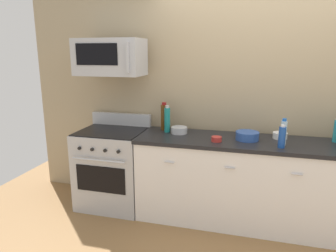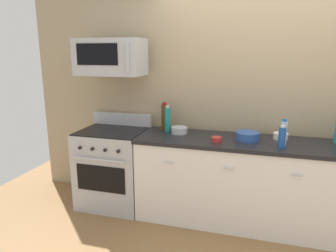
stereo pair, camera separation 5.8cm
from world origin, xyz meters
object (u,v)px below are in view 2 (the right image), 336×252
bottle_wine_amber (165,117)px  bowl_blue_mixing (247,136)px  microwave (111,57)px  bowl_red_small (216,139)px  bottle_soda_blue (282,137)px  range_oven (114,167)px  bottle_sparkling_teal (167,119)px  bowl_steel_prep (179,130)px  bowl_white_ceramic (280,136)px  bottle_water_clear (283,133)px

bottle_wine_amber → bowl_blue_mixing: 0.97m
microwave → bowl_red_small: (1.22, -0.17, -0.80)m
microwave → bottle_soda_blue: (1.84, -0.22, -0.72)m
range_oven → bottle_sparkling_teal: bottle_sparkling_teal is taller
range_oven → bowl_red_small: range_oven is taller
bottle_wine_amber → bowl_steel_prep: bottle_wine_amber is taller
bottle_soda_blue → bowl_blue_mixing: (-0.32, 0.19, -0.06)m
bottle_wine_amber → bowl_white_ceramic: (1.27, -0.04, -0.12)m
bowl_steel_prep → bowl_white_ceramic: size_ratio=1.23×
microwave → bottle_water_clear: microwave is taller
range_oven → bowl_blue_mixing: (1.52, 0.01, 0.50)m
bottle_water_clear → bowl_white_ceramic: bottle_water_clear is taller
range_oven → bottle_soda_blue: bottle_soda_blue is taller
microwave → bowl_steel_prep: 1.11m
bottle_wine_amber → bowl_white_ceramic: bearing=-1.9°
bottle_wine_amber → bottle_soda_blue: bearing=-16.4°
bowl_red_small → microwave: bearing=172.0°
bottle_wine_amber → bowl_red_small: 0.73m
bowl_red_small → bowl_steel_prep: bearing=153.8°
bottle_wine_amber → bottle_sparkling_teal: bottle_wine_amber is taller
microwave → bottle_soda_blue: 1.99m
range_oven → bottle_water_clear: bearing=-2.9°
bottle_soda_blue → bowl_white_ceramic: size_ratio=1.50×
range_oven → bowl_white_ceramic: bearing=4.7°
microwave → bottle_soda_blue: bearing=-6.8°
bottle_wine_amber → bottle_water_clear: size_ratio=1.22×
range_oven → bottle_water_clear: 1.95m
range_oven → bowl_white_ceramic: range_oven is taller
bottle_sparkling_teal → bowl_steel_prep: bearing=-9.1°
microwave → bottle_soda_blue: microwave is taller
bowl_steel_prep → bowl_white_ceramic: 1.07m
bottle_water_clear → bowl_blue_mixing: bearing=162.4°
bottle_water_clear → bowl_steel_prep: bottle_water_clear is taller
bottle_water_clear → bottle_sparkling_teal: bottle_sparkling_teal is taller
bottle_soda_blue → bowl_steel_prep: 1.09m
microwave → bottle_sparkling_teal: bearing=6.1°
bottle_wine_amber → bowl_white_ceramic: 1.28m
bottle_soda_blue → bowl_blue_mixing: bottle_soda_blue is taller
microwave → bottle_soda_blue: size_ratio=3.35×
bowl_white_ceramic → bowl_red_small: bowl_white_ceramic is taller
microwave → bottle_wine_amber: bearing=14.6°
bottle_soda_blue → bottle_water_clear: bottle_water_clear is taller
bowl_white_ceramic → bottle_sparkling_teal: bearing=-178.1°
bottle_soda_blue → bowl_steel_prep: size_ratio=1.22×
bowl_steel_prep → bowl_red_small: size_ratio=1.72×
bowl_red_small → bowl_blue_mixing: bearing=25.2°
bowl_red_small → bottle_sparkling_teal: bearing=157.7°
range_oven → bowl_blue_mixing: bearing=0.5°
bowl_white_ceramic → range_oven: bearing=-175.3°
bowl_blue_mixing → bowl_white_ceramic: (0.33, 0.14, -0.01)m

